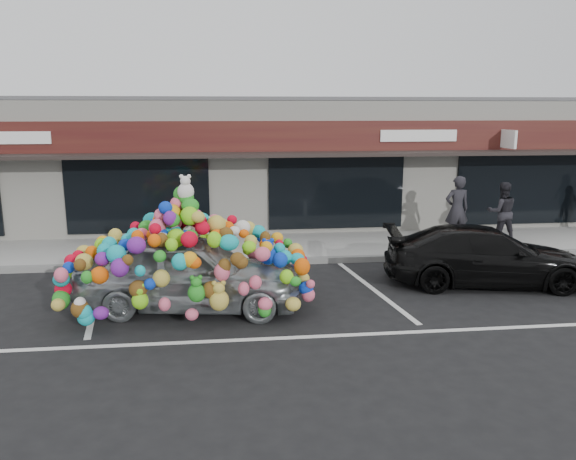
{
  "coord_description": "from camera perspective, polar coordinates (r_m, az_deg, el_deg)",
  "views": [
    {
      "loc": [
        -0.46,
        -11.47,
        3.92
      ],
      "look_at": [
        1.03,
        1.4,
        1.14
      ],
      "focal_mm": 35.0,
      "sensor_mm": 36.0,
      "label": 1
    }
  ],
  "objects": [
    {
      "name": "parking_stripe_left",
      "position": [
        12.61,
        -18.91,
        -6.67
      ],
      "size": [
        0.73,
        4.37,
        0.01
      ],
      "primitive_type": "cube",
      "rotation": [
        0.0,
        0.0,
        0.14
      ],
      "color": "silver",
      "rests_on": "ground"
    },
    {
      "name": "parking_stripe_mid",
      "position": [
        12.74,
        8.63,
        -5.95
      ],
      "size": [
        0.73,
        4.37,
        0.01
      ],
      "primitive_type": "cube",
      "rotation": [
        0.0,
        0.0,
        0.14
      ],
      "color": "silver",
      "rests_on": "ground"
    },
    {
      "name": "shop_building",
      "position": [
        20.0,
        -5.28,
        7.01
      ],
      "size": [
        24.0,
        7.2,
        4.31
      ],
      "color": "white",
      "rests_on": "ground"
    },
    {
      "name": "lane_line",
      "position": [
        10.27,
        7.93,
        -10.44
      ],
      "size": [
        14.0,
        0.12,
        0.01
      ],
      "primitive_type": "cube",
      "color": "silver",
      "rests_on": "ground"
    },
    {
      "name": "ground",
      "position": [
        12.13,
        -4.08,
        -6.79
      ],
      "size": [
        90.0,
        90.0,
        0.0
      ],
      "primitive_type": "plane",
      "color": "black",
      "rests_on": "ground"
    },
    {
      "name": "kerb",
      "position": [
        14.5,
        -4.54,
        -3.32
      ],
      "size": [
        26.0,
        0.18,
        0.16
      ],
      "primitive_type": "cube",
      "color": "slate",
      "rests_on": "ground"
    },
    {
      "name": "pedestrian_a",
      "position": [
        16.86,
        16.77,
        2.02
      ],
      "size": [
        0.71,
        0.47,
        1.94
      ],
      "primitive_type": "imported",
      "rotation": [
        0.0,
        0.0,
        3.15
      ],
      "color": "#232227",
      "rests_on": "sidewalk"
    },
    {
      "name": "pedestrian_b",
      "position": [
        17.41,
        20.9,
        1.72
      ],
      "size": [
        0.94,
        0.78,
        1.75
      ],
      "primitive_type": "imported",
      "rotation": [
        0.0,
        0.0,
        2.99
      ],
      "color": "black",
      "rests_on": "sidewalk"
    },
    {
      "name": "sidewalk",
      "position": [
        15.95,
        -4.74,
        -1.89
      ],
      "size": [
        26.0,
        3.0,
        0.15
      ],
      "primitive_type": "cube",
      "color": "#989893",
      "rests_on": "ground"
    },
    {
      "name": "black_sedan",
      "position": [
        13.59,
        19.43,
        -2.49
      ],
      "size": [
        2.56,
        4.79,
        1.32
      ],
      "primitive_type": "imported",
      "rotation": [
        0.0,
        0.0,
        1.41
      ],
      "color": "black",
      "rests_on": "ground"
    },
    {
      "name": "toy_car",
      "position": [
        11.34,
        -9.9,
        -3.35
      ],
      "size": [
        3.21,
        4.98,
        2.76
      ],
      "rotation": [
        0.0,
        0.0,
        1.43
      ],
      "color": "#B7BCC3",
      "rests_on": "ground"
    }
  ]
}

